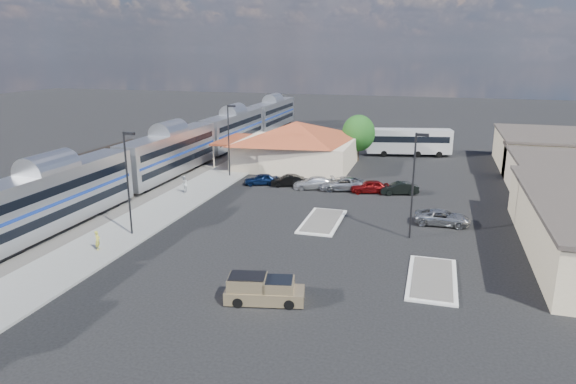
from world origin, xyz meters
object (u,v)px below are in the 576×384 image
(station_depot, at_px, (296,144))
(suv, at_px, (442,218))
(coach_bus, at_px, (409,140))
(pickup_truck, at_px, (265,290))

(station_depot, height_order, suv, station_depot)
(station_depot, distance_m, coach_bus, 18.68)
(station_depot, xyz_separation_m, coach_bus, (14.29, 12.00, -0.83))
(suv, distance_m, coach_bus, 32.12)
(station_depot, height_order, pickup_truck, station_depot)
(pickup_truck, relative_size, coach_bus, 0.41)
(suv, xyz_separation_m, coach_bus, (-4.93, 31.69, 1.61))
(coach_bus, bearing_deg, pickup_truck, 161.34)
(pickup_truck, height_order, coach_bus, coach_bus)
(station_depot, bearing_deg, suv, -45.70)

